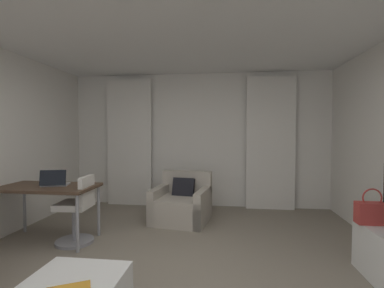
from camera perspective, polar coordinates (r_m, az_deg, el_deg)
name	(u,v)px	position (r m, az deg, el deg)	size (l,w,h in m)	color
wall_window	(198,140)	(5.53, 1.32, 0.82)	(5.12, 0.06, 2.60)	silver
curtain_left_panel	(129,142)	(5.70, -12.69, 0.31)	(0.90, 0.06, 2.50)	silver
curtain_right_panel	(271,143)	(5.44, 15.76, 0.18)	(0.90, 0.06, 2.50)	silver
armchair	(182,205)	(4.67, -2.10, -12.27)	(0.97, 0.95, 0.78)	#B2A899
desk	(48,191)	(4.19, -27.36, -8.47)	(1.23, 0.66, 0.74)	#4C3828
desk_chair	(77,213)	(4.03, -22.40, -12.95)	(0.48, 0.48, 0.88)	gray
laptop	(55,182)	(4.13, -26.25, -7.04)	(0.38, 0.32, 0.22)	#ADADB2
handbag_primary	(372,212)	(3.47, 32.88, -11.65)	(0.30, 0.14, 0.37)	#B73833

